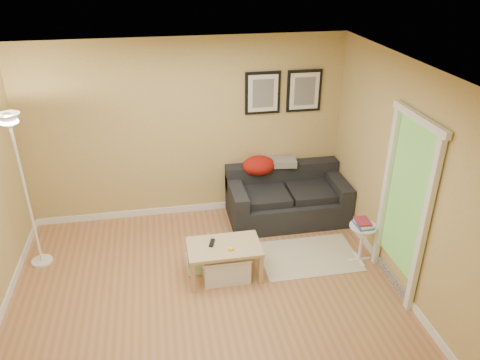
{
  "coord_description": "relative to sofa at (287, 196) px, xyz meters",
  "views": [
    {
      "loc": [
        -0.38,
        -4.18,
        3.64
      ],
      "look_at": [
        0.55,
        0.85,
        1.05
      ],
      "focal_mm": 34.79,
      "sensor_mm": 36.0,
      "label": 1
    }
  ],
  "objects": [
    {
      "name": "floor",
      "position": [
        -1.38,
        -1.53,
        -0.38
      ],
      "size": [
        4.5,
        4.5,
        0.0
      ],
      "primitive_type": "plane",
      "color": "#B1704B",
      "rests_on": "ground"
    },
    {
      "name": "ceiling",
      "position": [
        -1.38,
        -1.53,
        2.23
      ],
      "size": [
        4.5,
        4.5,
        0.0
      ],
      "primitive_type": "plane",
      "rotation": [
        3.14,
        0.0,
        0.0
      ],
      "color": "white",
      "rests_on": "wall_back"
    },
    {
      "name": "wall_back",
      "position": [
        -1.38,
        0.47,
        0.92
      ],
      "size": [
        4.5,
        0.0,
        4.5
      ],
      "primitive_type": "plane",
      "rotation": [
        1.57,
        0.0,
        0.0
      ],
      "color": "tan",
      "rests_on": "ground"
    },
    {
      "name": "wall_front",
      "position": [
        -1.38,
        -3.53,
        0.92
      ],
      "size": [
        4.5,
        0.0,
        4.5
      ],
      "primitive_type": "plane",
      "rotation": [
        -1.57,
        0.0,
        0.0
      ],
      "color": "tan",
      "rests_on": "ground"
    },
    {
      "name": "wall_right",
      "position": [
        0.87,
        -1.53,
        0.92
      ],
      "size": [
        0.0,
        4.0,
        4.0
      ],
      "primitive_type": "plane",
      "rotation": [
        1.57,
        0.0,
        -1.57
      ],
      "color": "tan",
      "rests_on": "ground"
    },
    {
      "name": "baseboard_back",
      "position": [
        -1.38,
        0.46,
        -0.33
      ],
      "size": [
        4.5,
        0.02,
        0.1
      ],
      "primitive_type": "cube",
      "color": "white",
      "rests_on": "ground"
    },
    {
      "name": "baseboard_right",
      "position": [
        0.86,
        -1.53,
        -0.33
      ],
      "size": [
        0.02,
        4.0,
        0.1
      ],
      "primitive_type": "cube",
      "color": "white",
      "rests_on": "ground"
    },
    {
      "name": "sofa",
      "position": [
        0.0,
        0.0,
        0.0
      ],
      "size": [
        1.7,
        0.9,
        0.75
      ],
      "primitive_type": null,
      "color": "black",
      "rests_on": "ground"
    },
    {
      "name": "red_throw",
      "position": [
        -0.37,
        0.27,
        0.4
      ],
      "size": [
        0.48,
        0.36,
        0.28
      ],
      "primitive_type": null,
      "color": "#A71D0F",
      "rests_on": "sofa"
    },
    {
      "name": "plaid_throw",
      "position": [
        -0.02,
        0.31,
        0.41
      ],
      "size": [
        0.45,
        0.32,
        0.1
      ],
      "primitive_type": null,
      "rotation": [
        0.0,
        0.0,
        -0.14
      ],
      "color": "tan",
      "rests_on": "sofa"
    },
    {
      "name": "framed_print_left",
      "position": [
        -0.3,
        0.45,
        1.43
      ],
      "size": [
        0.5,
        0.04,
        0.6
      ],
      "primitive_type": null,
      "color": "black",
      "rests_on": "wall_back"
    },
    {
      "name": "framed_print_right",
      "position": [
        0.3,
        0.45,
        1.43
      ],
      "size": [
        0.5,
        0.04,
        0.6
      ],
      "primitive_type": null,
      "color": "black",
      "rests_on": "wall_back"
    },
    {
      "name": "area_rug",
      "position": [
        0.03,
        -0.99,
        -0.37
      ],
      "size": [
        1.25,
        0.85,
        0.01
      ],
      "primitive_type": "cube",
      "color": "beige",
      "rests_on": "ground"
    },
    {
      "name": "green_runner",
      "position": [
        -1.21,
        -0.87,
        -0.37
      ],
      "size": [
        0.7,
        0.5,
        0.01
      ],
      "primitive_type": "cube",
      "color": "#668C4C",
      "rests_on": "ground"
    },
    {
      "name": "coffee_table",
      "position": [
        -1.11,
        -1.16,
        -0.16
      ],
      "size": [
        0.91,
        0.59,
        0.44
      ],
      "primitive_type": null,
      "rotation": [
        0.0,
        0.0,
        -0.07
      ],
      "color": "tan",
      "rests_on": "ground"
    },
    {
      "name": "remote_control",
      "position": [
        -1.25,
        -1.09,
        0.07
      ],
      "size": [
        0.09,
        0.17,
        0.02
      ],
      "primitive_type": "cube",
      "rotation": [
        0.0,
        0.0,
        -0.29
      ],
      "color": "black",
      "rests_on": "coffee_table"
    },
    {
      "name": "tape_roll",
      "position": [
        -1.04,
        -1.26,
        0.08
      ],
      "size": [
        0.07,
        0.07,
        0.03
      ],
      "primitive_type": "cylinder",
      "color": "yellow",
      "rests_on": "coffee_table"
    },
    {
      "name": "storage_bin",
      "position": [
        -1.1,
        -1.19,
        -0.2
      ],
      "size": [
        0.58,
        0.42,
        0.35
      ],
      "primitive_type": null,
      "color": "white",
      "rests_on": "ground"
    },
    {
      "name": "side_table",
      "position": [
        0.64,
        -1.18,
        -0.11
      ],
      "size": [
        0.34,
        0.34,
        0.53
      ],
      "primitive_type": null,
      "color": "white",
      "rests_on": "ground"
    },
    {
      "name": "book_stack",
      "position": [
        0.63,
        -1.18,
        0.19
      ],
      "size": [
        0.23,
        0.28,
        0.08
      ],
      "primitive_type": null,
      "rotation": [
        0.0,
        0.0,
        -0.19
      ],
      "color": "#365EA4",
      "rests_on": "side_table"
    },
    {
      "name": "floor_lamp",
      "position": [
        -3.38,
        -0.48,
        0.57
      ],
      "size": [
        0.26,
        0.26,
        2.01
      ],
      "primitive_type": null,
      "color": "white",
      "rests_on": "ground"
    },
    {
      "name": "doorway",
      "position": [
        0.82,
        -1.68,
        0.65
      ],
      "size": [
        0.12,
        1.01,
        2.13
      ],
      "primitive_type": null,
      "color": "white",
      "rests_on": "ground"
    }
  ]
}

